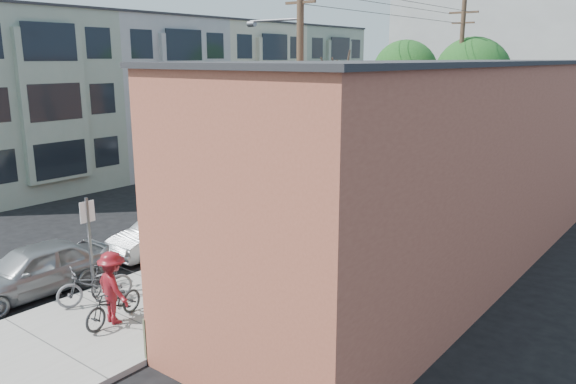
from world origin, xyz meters
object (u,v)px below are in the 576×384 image
Objects in this scene: patio_chair_b at (232,289)px; patron_green at (207,279)px; utility_pole_near at (299,91)px; bus at (419,133)px; tree_bare at (332,153)px; tree_leafy_far at (472,76)px; patio_chair_a at (206,300)px; parked_bike_b at (95,285)px; sign_post at (89,236)px; parking_meter_near at (223,222)px; tree_leafy_mid at (405,74)px; car_2 at (281,195)px; car_0 at (33,270)px; parking_meter_far at (330,188)px; car_3 at (359,171)px; car_4 at (410,156)px; car_1 at (162,234)px; patron_grey at (289,250)px; parked_bike_a at (104,274)px; cyclist at (113,287)px.

patio_chair_b is 0.47× the size of patron_green.
bus is at bearing 101.78° from utility_pole_near.
tree_bare is 0.66× the size of tree_leafy_far.
patio_chair_a is 0.44× the size of parked_bike_b.
parking_meter_near is (-0.10, 5.37, -0.85)m from sign_post.
utility_pole_near is at bearing -92.84° from tree_leafy_mid.
utility_pole_near reaches higher than car_2.
car_0 is 30.66m from bus.
tree_bare is 2.97m from car_2.
parked_bike_b is at bearing -83.53° from bus.
car_2 is at bearing -152.13° from tree_bare.
tree_leafy_mid is 17.15m from patio_chair_b.
parking_meter_far is at bearing -95.49° from tree_leafy_mid.
car_3 is (-2.00, -10.06, -4.78)m from tree_leafy_far.
car_2 is at bearing 98.47° from sign_post.
car_3 reaches higher than parking_meter_far.
parked_bike_b is at bearing -84.33° from car_4.
parking_meter_near is 0.66× the size of patron_green.
tree_leafy_far reaches higher than bus.
bus is (-2.58, 6.60, 0.56)m from car_4.
patio_chair_b is (0.00, 0.97, 0.00)m from patio_chair_a.
car_3 is at bearing 95.20° from sign_post.
tree_leafy_far is at bearing 84.99° from car_1.
car_4 reaches higher than car_1.
patron_grey is (3.22, -7.08, -1.70)m from tree_bare.
tree_leafy_far reaches higher than tree_leafy_mid.
car_4 is (-1.59, 13.42, -4.57)m from utility_pole_near.
sign_post is at bearing -90.24° from utility_pole_near.
car_1 is at bearing -98.07° from tree_leafy_mid.
sign_post is at bearing 31.65° from car_0.
tree_bare is at bearing 87.75° from sign_post.
car_2 is at bearing 122.19° from parked_bike_b.
parking_meter_far is at bearing 86.10° from patio_chair_a.
patio_chair_a is 3.25m from parked_bike_b.
tree_bare reaches higher than patron_grey.
parked_bike_b is (0.21, -18.24, -5.25)m from tree_leafy_mid.
parking_meter_near is 5.10m from parked_bike_a.
tree_leafy_mid is at bearing 81.82° from car_1.
cyclist reaches higher than patio_chair_a.
car_2 is (-2.21, 10.76, 0.11)m from parked_bike_b.
tree_leafy_far reaches higher than car_3.
parked_bike_b is at bearing -43.06° from patron_green.
utility_pole_near reaches higher than cyclist.
patio_chair_b is at bearing 27.67° from sign_post.
sign_post is at bearing 172.15° from patio_chair_a.
utility_pole_near is 9.77m from patio_chair_b.
sign_post is 3.18× the size of patio_chair_a.
sign_post reaches higher than patio_chair_b.
sign_post is at bearing 172.19° from parked_bike_b.
patron_grey is 0.35× the size of car_4.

